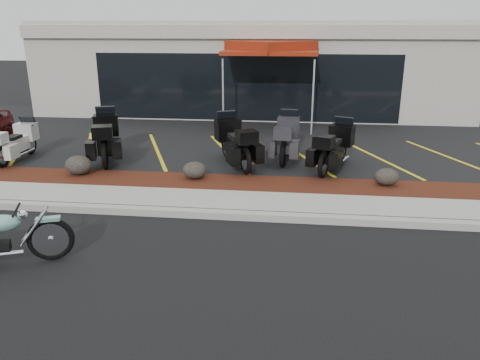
# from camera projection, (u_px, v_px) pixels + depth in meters

# --- Properties ---
(ground) EXTENTS (90.00, 90.00, 0.00)m
(ground) POSITION_uv_depth(u_px,v_px,m) (186.00, 235.00, 8.95)
(ground) COLOR black
(ground) RESTS_ON ground
(curb) EXTENTS (24.00, 0.25, 0.15)m
(curb) POSITION_uv_depth(u_px,v_px,m) (196.00, 213.00, 9.78)
(curb) COLOR gray
(curb) RESTS_ON ground
(sidewalk) EXTENTS (24.00, 1.20, 0.15)m
(sidewalk) POSITION_uv_depth(u_px,v_px,m) (202.00, 201.00, 10.44)
(sidewalk) COLOR gray
(sidewalk) RESTS_ON ground
(mulch_bed) EXTENTS (24.00, 1.20, 0.16)m
(mulch_bed) POSITION_uv_depth(u_px,v_px,m) (212.00, 184.00, 11.57)
(mulch_bed) COLOR #34100B
(mulch_bed) RESTS_ON ground
(upper_lot) EXTENTS (26.00, 9.60, 0.15)m
(upper_lot) POSITION_uv_depth(u_px,v_px,m) (238.00, 136.00, 16.67)
(upper_lot) COLOR black
(upper_lot) RESTS_ON ground
(dealership_building) EXTENTS (18.00, 8.16, 4.00)m
(dealership_building) POSITION_uv_depth(u_px,v_px,m) (254.00, 66.00, 21.98)
(dealership_building) COLOR gray
(dealership_building) RESTS_ON ground
(boulder_left) EXTENTS (0.69, 0.58, 0.49)m
(boulder_left) POSITION_uv_depth(u_px,v_px,m) (79.00, 165.00, 12.00)
(boulder_left) COLOR black
(boulder_left) RESTS_ON mulch_bed
(boulder_mid) EXTENTS (0.60, 0.50, 0.43)m
(boulder_mid) POSITION_uv_depth(u_px,v_px,m) (194.00, 170.00, 11.68)
(boulder_mid) COLOR black
(boulder_mid) RESTS_ON mulch_bed
(boulder_right) EXTENTS (0.58, 0.49, 0.41)m
(boulder_right) POSITION_uv_depth(u_px,v_px,m) (387.00, 177.00, 11.20)
(boulder_right) COLOR black
(boulder_right) RESTS_ON mulch_bed
(hero_cruiser) EXTENTS (2.94, 1.73, 1.01)m
(hero_cruiser) POSITION_uv_depth(u_px,v_px,m) (50.00, 233.00, 7.82)
(hero_cruiser) COLOR #67A195
(hero_cruiser) RESTS_ON ground
(touring_white) EXTENTS (0.77, 1.98, 1.15)m
(touring_white) POSITION_uv_depth(u_px,v_px,m) (29.00, 135.00, 13.86)
(touring_white) COLOR silver
(touring_white) RESTS_ON upper_lot
(touring_black_front) EXTENTS (1.68, 2.62, 1.42)m
(touring_black_front) POSITION_uv_depth(u_px,v_px,m) (107.00, 130.00, 13.95)
(touring_black_front) COLOR black
(touring_black_front) RESTS_ON upper_lot
(touring_black_mid) EXTENTS (1.82, 2.53, 1.38)m
(touring_black_mid) POSITION_uv_depth(u_px,v_px,m) (226.00, 134.00, 13.46)
(touring_black_mid) COLOR black
(touring_black_mid) RESTS_ON upper_lot
(touring_grey) EXTENTS (1.04, 2.32, 1.32)m
(touring_grey) POSITION_uv_depth(u_px,v_px,m) (289.00, 131.00, 14.06)
(touring_grey) COLOR #2F2F34
(touring_grey) RESTS_ON upper_lot
(touring_black_rear) EXTENTS (1.60, 2.38, 1.30)m
(touring_black_rear) POSITION_uv_depth(u_px,v_px,m) (343.00, 140.00, 13.01)
(touring_black_rear) COLOR black
(touring_black_rear) RESTS_ON upper_lot
(traffic_cone) EXTENTS (0.38, 0.38, 0.41)m
(traffic_cone) POSITION_uv_depth(u_px,v_px,m) (232.00, 130.00, 16.25)
(traffic_cone) COLOR #CA3B06
(traffic_cone) RESTS_ON upper_lot
(popup_canopy) EXTENTS (4.22, 4.22, 3.14)m
(popup_canopy) POSITION_uv_depth(u_px,v_px,m) (271.00, 49.00, 17.35)
(popup_canopy) COLOR silver
(popup_canopy) RESTS_ON upper_lot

